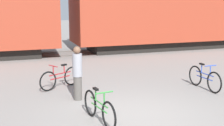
{
  "coord_description": "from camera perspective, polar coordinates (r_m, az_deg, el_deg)",
  "views": [
    {
      "loc": [
        -3.07,
        -7.13,
        2.95
      ],
      "look_at": [
        -0.14,
        1.58,
        1.1
      ],
      "focal_mm": 50.0,
      "sensor_mm": 36.0,
      "label": 1
    }
  ],
  "objects": [
    {
      "name": "bicycle_green",
      "position": [
        7.69,
        -2.39,
        -8.26
      ],
      "size": [
        0.46,
        1.72,
        0.86
      ],
      "color": "black",
      "rests_on": "ground_plane"
    },
    {
      "name": "person_in_grey",
      "position": [
        9.33,
        -6.34,
        -1.8
      ],
      "size": [
        0.29,
        0.29,
        1.63
      ],
      "rotation": [
        0.0,
        0.0,
        6.23
      ],
      "color": "#514C47",
      "rests_on": "ground_plane"
    },
    {
      "name": "freight_train",
      "position": [
        17.48,
        -8.66,
        11.11
      ],
      "size": [
        51.83,
        3.07,
        5.54
      ],
      "color": "black",
      "rests_on": "ground_plane"
    },
    {
      "name": "bicycle_maroon",
      "position": [
        10.78,
        -9.45,
        -2.7
      ],
      "size": [
        1.5,
        0.85,
        0.83
      ],
      "color": "black",
      "rests_on": "ground_plane"
    },
    {
      "name": "rail_far",
      "position": [
        18.43,
        -8.78,
        2.06
      ],
      "size": [
        63.83,
        0.07,
        0.01
      ],
      "primitive_type": "cube",
      "color": "#4C4238",
      "rests_on": "ground_plane"
    },
    {
      "name": "ground_plane",
      "position": [
        8.31,
        4.46,
        -9.46
      ],
      "size": [
        80.0,
        80.0,
        0.0
      ],
      "primitive_type": "plane",
      "color": "gray"
    },
    {
      "name": "rail_near",
      "position": [
        17.03,
        -7.94,
        1.33
      ],
      "size": [
        63.83,
        0.07,
        0.01
      ],
      "primitive_type": "cube",
      "color": "#4C4238",
      "rests_on": "ground_plane"
    },
    {
      "name": "bicycle_blue",
      "position": [
        10.95,
        16.54,
        -2.69
      ],
      "size": [
        0.46,
        1.72,
        0.88
      ],
      "color": "black",
      "rests_on": "ground_plane"
    }
  ]
}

